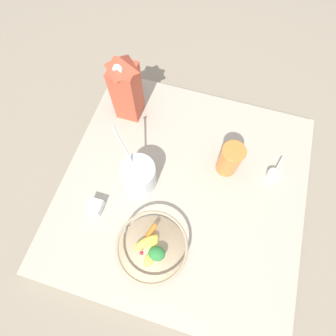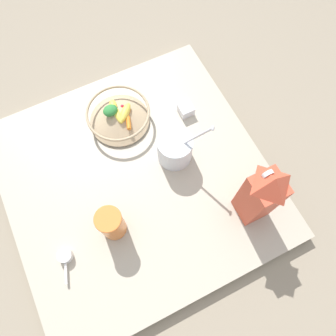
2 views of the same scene
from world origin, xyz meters
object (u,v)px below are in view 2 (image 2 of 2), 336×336
at_px(fruit_bowl, 119,115).
at_px(milk_carton, 261,195).
at_px(spice_jar, 186,110).
at_px(drinking_cup, 111,224).
at_px(yogurt_tub, 175,148).

distance_m(fruit_bowl, milk_carton, 0.59).
height_order(fruit_bowl, spice_jar, fruit_bowl).
bearing_deg(milk_carton, drinking_cup, -17.53).
relative_size(milk_carton, spice_jar, 5.77).
xyz_separation_m(fruit_bowl, yogurt_tub, (-0.12, 0.22, 0.03)).
distance_m(yogurt_tub, drinking_cup, 0.34).
height_order(milk_carton, drinking_cup, milk_carton).
bearing_deg(drinking_cup, milk_carton, 162.47).
bearing_deg(spice_jar, yogurt_tub, 50.25).
bearing_deg(milk_carton, yogurt_tub, -63.65).
relative_size(fruit_bowl, milk_carton, 0.79).
xyz_separation_m(yogurt_tub, spice_jar, (-0.12, -0.15, -0.05)).
relative_size(fruit_bowl, spice_jar, 4.54).
bearing_deg(yogurt_tub, fruit_bowl, -61.23).
xyz_separation_m(drinking_cup, spice_jar, (-0.42, -0.30, -0.06)).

